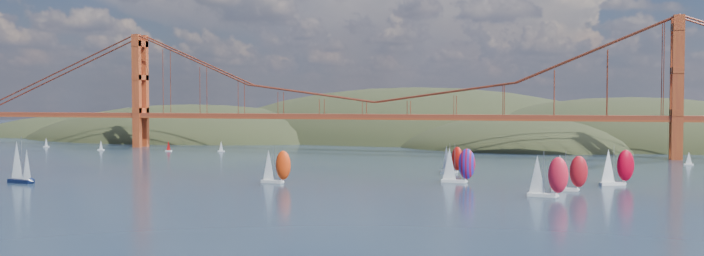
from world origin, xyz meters
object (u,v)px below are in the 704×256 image
racer_0 (275,166)px  racer_5 (451,159)px  sloop_navy (20,162)px  racer_1 (547,175)px  racer_3 (616,166)px  racer_rwb (458,164)px  racer_2 (569,172)px

racer_0 → racer_5: racer_0 is taller
sloop_navy → racer_1: 138.13m
racer_1 → racer_5: bearing=131.7°
racer_1 → racer_5: 56.22m
sloop_navy → racer_3: 160.11m
racer_3 → racer_rwb: size_ratio=1.00×
sloop_navy → racer_1: (137.30, 15.07, -0.58)m
sloop_navy → racer_0: sloop_navy is taller
racer_2 → racer_5: size_ratio=1.06×
racer_0 → racer_5: bearing=51.3°
racer_3 → racer_rwb: 41.42m
sloop_navy → racer_1: sloop_navy is taller
racer_2 → racer_3: size_ratio=0.93×
racer_rwb → racer_0: bearing=-157.9°
racer_5 → racer_3: bearing=7.5°
racer_0 → racer_2: 75.93m
racer_2 → racer_3: (11.90, 16.32, 0.33)m
racer_1 → racer_3: racer_3 is taller
racer_1 → racer_2: racer_1 is taller
racer_0 → racer_2: racer_0 is taller
racer_1 → racer_2: size_ratio=1.07×
sloop_navy → racer_3: bearing=23.7°
racer_2 → racer_3: 20.20m
racer_1 → racer_3: size_ratio=1.00×
racer_3 → racer_2: bearing=-150.4°
sloop_navy → racer_0: size_ratio=1.26×
racer_1 → racer_5: size_ratio=1.14×
racer_rwb → racer_3: bearing=12.9°
racer_5 → racer_rwb: (6.02, -25.37, 0.61)m
sloop_navy → racer_2: size_ratio=1.28×
racer_0 → racer_2: size_ratio=1.01×
racer_5 → racer_1: bearing=-28.7°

